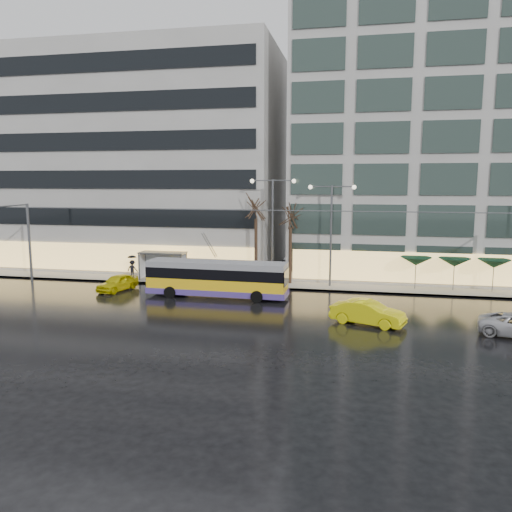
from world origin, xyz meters
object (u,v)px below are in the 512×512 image
(trolleybus, at_px, (217,280))
(taxi_a, at_px, (118,283))
(bus_shelter, at_px, (160,259))
(street_lamp_near, at_px, (273,216))

(trolleybus, bearing_deg, taxi_a, 176.32)
(trolleybus, relative_size, bus_shelter, 2.64)
(street_lamp_near, height_order, taxi_a, street_lamp_near)
(trolleybus, height_order, street_lamp_near, street_lamp_near)
(bus_shelter, xyz_separation_m, street_lamp_near, (10.38, 0.11, 4.03))
(trolleybus, bearing_deg, bus_shelter, 142.39)
(trolleybus, distance_m, taxi_a, 8.74)
(trolleybus, distance_m, street_lamp_near, 7.93)
(street_lamp_near, relative_size, taxi_a, 2.27)
(taxi_a, bearing_deg, trolleybus, 10.53)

